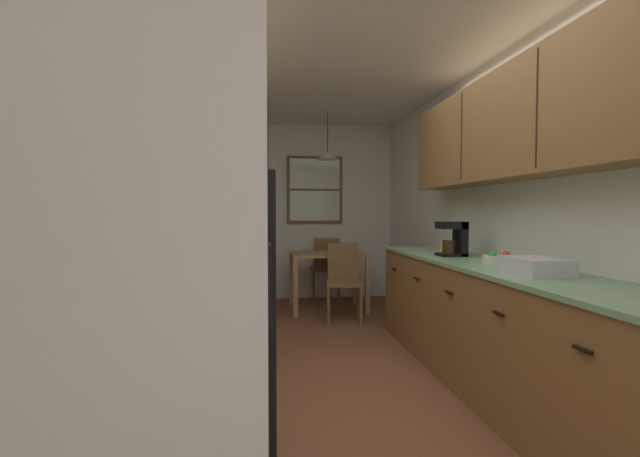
# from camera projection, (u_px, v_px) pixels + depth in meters

# --- Properties ---
(ground_plane) EXTENTS (12.00, 12.00, 0.00)m
(ground_plane) POSITION_uv_depth(u_px,v_px,m) (334.00, 355.00, 3.84)
(ground_plane) COLOR brown
(wall_left) EXTENTS (0.10, 9.00, 2.55)m
(wall_left) POSITION_uv_depth(u_px,v_px,m) (174.00, 211.00, 3.62)
(wall_left) COLOR white
(wall_left) RESTS_ON ground
(wall_right) EXTENTS (0.10, 9.00, 2.55)m
(wall_right) POSITION_uv_depth(u_px,v_px,m) (479.00, 212.00, 3.98)
(wall_right) COLOR white
(wall_right) RESTS_ON ground
(wall_back) EXTENTS (4.40, 0.10, 2.55)m
(wall_back) POSITION_uv_depth(u_px,v_px,m) (304.00, 212.00, 6.42)
(wall_back) COLOR white
(wall_back) RESTS_ON ground
(ceiling_slab) EXTENTS (4.40, 9.00, 0.08)m
(ceiling_slab) POSITION_uv_depth(u_px,v_px,m) (334.00, 59.00, 3.75)
(ceiling_slab) COLOR white
(refrigerator) EXTENTS (0.72, 0.74, 1.78)m
(refrigerator) POSITION_uv_depth(u_px,v_px,m) (158.00, 331.00, 1.39)
(refrigerator) COLOR white
(refrigerator) RESTS_ON ground
(stove_range) EXTENTS (0.66, 0.60, 1.10)m
(stove_range) POSITION_uv_depth(u_px,v_px,m) (185.00, 378.00, 2.08)
(stove_range) COLOR white
(stove_range) RESTS_ON ground
(microwave_over_range) EXTENTS (0.39, 0.58, 0.33)m
(microwave_over_range) POSITION_uv_depth(u_px,v_px,m) (157.00, 137.00, 2.02)
(microwave_over_range) COLOR white
(counter_left) EXTENTS (0.64, 2.13, 0.90)m
(counter_left) POSITION_uv_depth(u_px,v_px,m) (215.00, 315.00, 3.43)
(counter_left) COLOR brown
(counter_left) RESTS_ON ground
(upper_cabinets_left) EXTENTS (0.33, 2.21, 0.63)m
(upper_cabinets_left) POSITION_uv_depth(u_px,v_px,m) (194.00, 144.00, 3.32)
(upper_cabinets_left) COLOR brown
(counter_right) EXTENTS (0.64, 3.26, 0.90)m
(counter_right) POSITION_uv_depth(u_px,v_px,m) (489.00, 326.00, 3.13)
(counter_right) COLOR brown
(counter_right) RESTS_ON ground
(upper_cabinets_right) EXTENTS (0.33, 2.94, 0.76)m
(upper_cabinets_right) POSITION_uv_depth(u_px,v_px,m) (515.00, 125.00, 3.04)
(upper_cabinets_right) COLOR brown
(dining_table) EXTENTS (0.95, 0.78, 0.74)m
(dining_table) POSITION_uv_depth(u_px,v_px,m) (328.00, 262.00, 5.64)
(dining_table) COLOR #A87F51
(dining_table) RESTS_ON ground
(dining_chair_near) EXTENTS (0.45, 0.45, 0.90)m
(dining_chair_near) POSITION_uv_depth(u_px,v_px,m) (344.00, 278.00, 5.07)
(dining_chair_near) COLOR brown
(dining_chair_near) RESTS_ON ground
(dining_chair_far) EXTENTS (0.40, 0.40, 0.90)m
(dining_chair_far) POSITION_uv_depth(u_px,v_px,m) (325.00, 266.00, 6.24)
(dining_chair_far) COLOR brown
(dining_chair_far) RESTS_ON ground
(pendant_light) EXTENTS (0.28, 0.28, 0.60)m
(pendant_light) POSITION_uv_depth(u_px,v_px,m) (328.00, 155.00, 5.59)
(pendant_light) COLOR black
(back_window) EXTENTS (0.81, 0.05, 0.98)m
(back_window) POSITION_uv_depth(u_px,v_px,m) (315.00, 190.00, 6.36)
(back_window) COLOR brown
(trash_bin) EXTENTS (0.32, 0.32, 0.57)m
(trash_bin) POSITION_uv_depth(u_px,v_px,m) (255.00, 301.00, 4.81)
(trash_bin) COLOR white
(trash_bin) RESTS_ON ground
(storage_canister) EXTENTS (0.11, 0.11, 0.16)m
(storage_canister) POSITION_uv_depth(u_px,v_px,m) (199.00, 260.00, 2.60)
(storage_canister) COLOR #D84C19
(storage_canister) RESTS_ON counter_left
(dish_towel) EXTENTS (0.02, 0.16, 0.24)m
(dish_towel) POSITION_uv_depth(u_px,v_px,m) (259.00, 358.00, 2.28)
(dish_towel) COLOR silver
(coffee_maker) EXTENTS (0.22, 0.18, 0.29)m
(coffee_maker) POSITION_uv_depth(u_px,v_px,m) (455.00, 238.00, 3.64)
(coffee_maker) COLOR black
(coffee_maker) RESTS_ON counter_right
(mug_by_coffeemaker) EXTENTS (0.12, 0.08, 0.11)m
(mug_by_coffeemaker) POSITION_uv_depth(u_px,v_px,m) (445.00, 247.00, 3.92)
(mug_by_coffeemaker) COLOR #E5CC4C
(mug_by_coffeemaker) RESTS_ON counter_right
(fruit_bowl) EXTENTS (0.23, 0.23, 0.09)m
(fruit_bowl) POSITION_uv_depth(u_px,v_px,m) (499.00, 259.00, 3.08)
(fruit_bowl) COLOR silver
(fruit_bowl) RESTS_ON counter_right
(dish_rack) EXTENTS (0.28, 0.34, 0.10)m
(dish_rack) POSITION_uv_depth(u_px,v_px,m) (536.00, 266.00, 2.55)
(dish_rack) COLOR silver
(dish_rack) RESTS_ON counter_right
(table_serving_bowl) EXTENTS (0.21, 0.21, 0.06)m
(table_serving_bowl) POSITION_uv_depth(u_px,v_px,m) (337.00, 251.00, 5.55)
(table_serving_bowl) COLOR silver
(table_serving_bowl) RESTS_ON dining_table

